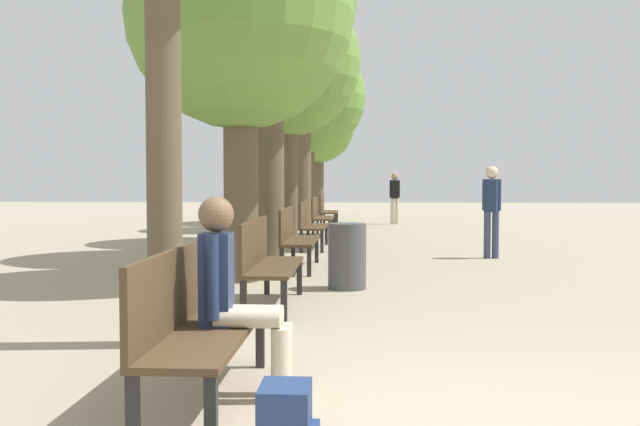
# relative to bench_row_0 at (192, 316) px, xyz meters

# --- Properties ---
(bench_row_0) EXTENTS (0.48, 1.78, 0.94)m
(bench_row_0) POSITION_rel_bench_row_0_xyz_m (0.00, 0.00, 0.00)
(bench_row_0) COLOR #4C3823
(bench_row_0) RESTS_ON ground_plane
(bench_row_1) EXTENTS (0.48, 1.78, 0.94)m
(bench_row_1) POSITION_rel_bench_row_0_xyz_m (0.00, 3.29, 0.00)
(bench_row_1) COLOR #4C3823
(bench_row_1) RESTS_ON ground_plane
(bench_row_2) EXTENTS (0.48, 1.78, 0.94)m
(bench_row_2) POSITION_rel_bench_row_0_xyz_m (0.00, 6.57, 0.00)
(bench_row_2) COLOR #4C3823
(bench_row_2) RESTS_ON ground_plane
(bench_row_3) EXTENTS (0.48, 1.78, 0.94)m
(bench_row_3) POSITION_rel_bench_row_0_xyz_m (0.00, 9.86, 0.00)
(bench_row_3) COLOR #4C3823
(bench_row_3) RESTS_ON ground_plane
(bench_row_4) EXTENTS (0.48, 1.78, 0.94)m
(bench_row_4) POSITION_rel_bench_row_0_xyz_m (0.00, 13.15, 0.00)
(bench_row_4) COLOR #4C3823
(bench_row_4) RESTS_ON ground_plane
(bench_row_5) EXTENTS (0.48, 1.78, 0.94)m
(bench_row_5) POSITION_rel_bench_row_0_xyz_m (0.00, 16.44, 0.00)
(bench_row_5) COLOR #4C3823
(bench_row_5) RESTS_ON ground_plane
(tree_row_1) EXTENTS (3.03, 3.03, 5.06)m
(tree_row_1) POSITION_rel_bench_row_0_xyz_m (-0.58, 5.23, 2.97)
(tree_row_1) COLOR brown
(tree_row_1) RESTS_ON ground_plane
(tree_row_2) EXTENTS (3.06, 3.06, 5.98)m
(tree_row_2) POSITION_rel_bench_row_0_xyz_m (-0.58, 8.11, 3.82)
(tree_row_2) COLOR brown
(tree_row_2) RESTS_ON ground_plane
(tree_row_3) EXTENTS (3.20, 3.20, 5.51)m
(tree_row_3) POSITION_rel_bench_row_0_xyz_m (-0.58, 11.14, 3.32)
(tree_row_3) COLOR brown
(tree_row_3) RESTS_ON ground_plane
(tree_row_4) EXTENTS (2.82, 2.82, 5.87)m
(tree_row_4) POSITION_rel_bench_row_0_xyz_m (-0.58, 15.05, 3.81)
(tree_row_4) COLOR brown
(tree_row_4) RESTS_ON ground_plane
(tree_row_5) EXTENTS (3.51, 3.51, 5.72)m
(tree_row_5) POSITION_rel_bench_row_0_xyz_m (-0.58, 18.10, 3.42)
(tree_row_5) COLOR brown
(tree_row_5) RESTS_ON ground_plane
(tree_row_6) EXTENTS (2.75, 2.75, 4.74)m
(tree_row_6) POSITION_rel_bench_row_0_xyz_m (-0.58, 21.68, 2.76)
(tree_row_6) COLOR brown
(tree_row_6) RESTS_ON ground_plane
(person_seated) EXTENTS (0.58, 0.33, 1.26)m
(person_seated) POSITION_rel_bench_row_0_xyz_m (0.24, 0.13, 0.14)
(person_seated) COLOR beige
(person_seated) RESTS_ON ground_plane
(pedestrian_near) EXTENTS (0.32, 0.27, 1.60)m
(pedestrian_near) POSITION_rel_bench_row_0_xyz_m (3.29, 8.26, 0.38)
(pedestrian_near) COLOR #384260
(pedestrian_near) RESTS_ON ground_plane
(pedestrian_mid) EXTENTS (0.32, 0.22, 1.58)m
(pedestrian_mid) POSITION_rel_bench_row_0_xyz_m (2.06, 17.89, 0.37)
(pedestrian_mid) COLOR beige
(pedestrian_mid) RESTS_ON ground_plane
(trash_bin) EXTENTS (0.48, 0.48, 0.82)m
(trash_bin) POSITION_rel_bench_row_0_xyz_m (0.85, 4.63, -0.13)
(trash_bin) COLOR #4C4C51
(trash_bin) RESTS_ON ground_plane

